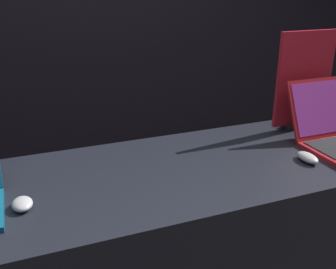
{
  "coord_description": "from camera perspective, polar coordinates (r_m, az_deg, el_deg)",
  "views": [
    {
      "loc": [
        -0.49,
        -0.93,
        1.59
      ],
      "look_at": [
        0.02,
        0.35,
        1.06
      ],
      "focal_mm": 42.0,
      "sensor_mm": 36.0,
      "label": 1
    }
  ],
  "objects": [
    {
      "name": "display_counter",
      "position": [
        1.78,
        -0.59,
        -18.45
      ],
      "size": [
        2.04,
        0.7,
        0.91
      ],
      "color": "black",
      "rests_on": "ground_plane"
    },
    {
      "name": "wall_back",
      "position": [
        2.79,
        -12.01,
        16.98
      ],
      "size": [
        8.0,
        0.05,
        2.8
      ],
      "color": "black",
      "rests_on": "ground_plane"
    },
    {
      "name": "mouse_back",
      "position": [
        1.7,
        19.6,
        -3.17
      ],
      "size": [
        0.06,
        0.11,
        0.03
      ],
      "color": "#B2B2B7",
      "rests_on": "display_counter"
    },
    {
      "name": "mouse_front",
      "position": [
        1.37,
        -20.39,
        -9.42
      ],
      "size": [
        0.07,
        0.09,
        0.03
      ],
      "color": "#B2B2B7",
      "rests_on": "display_counter"
    },
    {
      "name": "promo_stand_back",
      "position": [
        2.02,
        19.09,
        7.06
      ],
      "size": [
        0.31,
        0.07,
        0.48
      ],
      "color": "black",
      "rests_on": "display_counter"
    }
  ]
}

